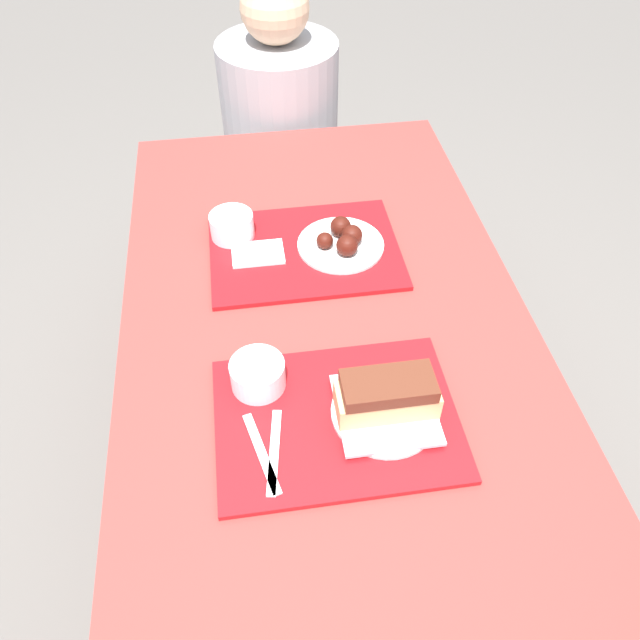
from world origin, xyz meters
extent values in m
plane|color=#605B56|center=(0.00, 0.00, 0.00)|extent=(12.00, 12.00, 0.00)
cube|color=maroon|center=(0.00, 0.00, 0.73)|extent=(0.86, 1.66, 0.04)
cylinder|color=maroon|center=(-0.37, 0.75, 0.35)|extent=(0.07, 0.07, 0.71)
cylinder|color=maroon|center=(0.37, 0.75, 0.35)|extent=(0.07, 0.07, 0.71)
cube|color=maroon|center=(0.00, 1.05, 0.40)|extent=(0.82, 0.28, 0.04)
cylinder|color=maroon|center=(-0.35, 1.05, 0.19)|extent=(0.06, 0.06, 0.39)
cylinder|color=maroon|center=(0.35, 1.05, 0.19)|extent=(0.06, 0.06, 0.39)
cube|color=#B21419|center=(-0.02, -0.21, 0.75)|extent=(0.44, 0.33, 0.01)
cube|color=#B21419|center=(-0.02, 0.27, 0.75)|extent=(0.44, 0.33, 0.01)
cylinder|color=silver|center=(-0.16, -0.11, 0.79)|extent=(0.10, 0.10, 0.06)
cylinder|color=beige|center=(-0.16, -0.11, 0.81)|extent=(0.09, 0.09, 0.01)
cylinder|color=white|center=(0.07, -0.21, 0.76)|extent=(0.20, 0.20, 0.01)
cube|color=silver|center=(0.07, -0.21, 0.77)|extent=(0.18, 0.18, 0.01)
cube|color=#DBB275|center=(0.07, -0.21, 0.80)|extent=(0.18, 0.07, 0.05)
cube|color=#562819|center=(0.07, -0.21, 0.84)|extent=(0.16, 0.08, 0.03)
cube|color=white|center=(-0.16, -0.26, 0.76)|extent=(0.06, 0.17, 0.00)
cube|color=white|center=(-0.14, -0.26, 0.76)|extent=(0.04, 0.17, 0.00)
cylinder|color=silver|center=(-0.18, 0.35, 0.79)|extent=(0.10, 0.10, 0.06)
cylinder|color=beige|center=(-0.18, 0.35, 0.81)|extent=(0.09, 0.09, 0.01)
cylinder|color=white|center=(0.07, 0.27, 0.76)|extent=(0.20, 0.20, 0.01)
sphere|color=#42140C|center=(0.09, 0.26, 0.79)|extent=(0.05, 0.05, 0.05)
sphere|color=#42140C|center=(0.07, 0.30, 0.79)|extent=(0.05, 0.05, 0.05)
sphere|color=#42140C|center=(0.03, 0.26, 0.79)|extent=(0.04, 0.04, 0.04)
sphere|color=#42140C|center=(0.07, 0.23, 0.79)|extent=(0.05, 0.05, 0.05)
cube|color=white|center=(-0.13, 0.26, 0.76)|extent=(0.12, 0.08, 0.01)
cylinder|color=#9E9EA3|center=(0.00, 1.05, 0.67)|extent=(0.38, 0.38, 0.49)
sphere|color=tan|center=(0.00, 1.05, 1.01)|extent=(0.20, 0.20, 0.20)
camera|label=1|loc=(-0.15, -0.84, 1.70)|focal=35.00mm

